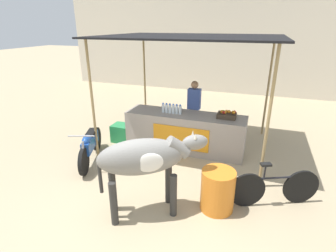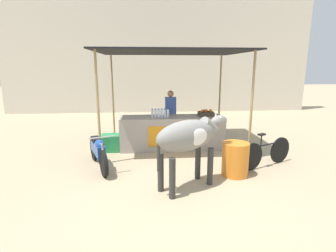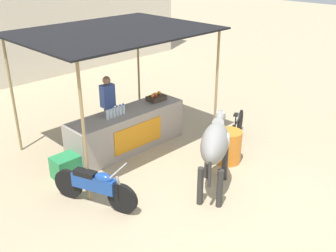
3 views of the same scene
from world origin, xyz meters
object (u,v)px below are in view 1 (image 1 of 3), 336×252
fruit_crate (227,115)px  motorcycle_parked (90,145)px  cooler_box (124,133)px  bicycle_leaning (274,188)px  stall_counter (185,132)px  cow (145,159)px  water_barrel (218,190)px  vendor_behind_counter (194,110)px

fruit_crate → motorcycle_parked: fruit_crate is taller
cooler_box → bicycle_leaning: (3.86, -1.55, 0.11)m
stall_counter → cow: (0.08, -2.59, 0.55)m
cooler_box → water_barrel: water_barrel is taller
vendor_behind_counter → bicycle_leaning: size_ratio=1.09×
motorcycle_parked → bicycle_leaning: size_ratio=1.13×
vendor_behind_counter → bicycle_leaning: (2.10, -2.40, -0.50)m
stall_counter → fruit_crate: size_ratio=6.82×
cooler_box → cow: 3.19m
fruit_crate → cooler_box: 2.87m
water_barrel → vendor_behind_counter: bearing=112.3°
cooler_box → cow: bearing=-54.0°
cow → bicycle_leaning: 2.36m
cooler_box → stall_counter: bearing=3.2°
stall_counter → vendor_behind_counter: (0.03, 0.75, 0.37)m
fruit_crate → motorcycle_parked: bearing=-153.8°
stall_counter → cooler_box: 1.76m
cooler_box → bicycle_leaning: bicycle_leaning is taller
stall_counter → cooler_box: stall_counter is taller
motorcycle_parked → bicycle_leaning: 4.04m
stall_counter → cow: bearing=-88.3°
stall_counter → bicycle_leaning: size_ratio=1.98×
water_barrel → motorcycle_parked: (-3.10, 0.72, 0.05)m
water_barrel → cow: bearing=-156.2°
vendor_behind_counter → motorcycle_parked: (-1.93, -2.13, -0.42)m
cow → stall_counter: bearing=91.7°
vendor_behind_counter → bicycle_leaning: bearing=-48.8°
cooler_box → bicycle_leaning: bearing=-21.8°
water_barrel → bicycle_leaning: bearing=26.1°
bicycle_leaning → stall_counter: bearing=142.2°
stall_counter → fruit_crate: 1.16m
vendor_behind_counter → water_barrel: vendor_behind_counter is taller
vendor_behind_counter → stall_counter: bearing=-92.0°
cooler_box → bicycle_leaning: 4.16m
cow → cooler_box: bearing=126.0°
cow → bicycle_leaning: size_ratio=1.14×
stall_counter → cooler_box: bearing=-176.8°
fruit_crate → water_barrel: 2.26m
water_barrel → fruit_crate: bearing=95.0°
cow → fruit_crate: bearing=70.6°
stall_counter → motorcycle_parked: 2.35m
water_barrel → bicycle_leaning: 1.03m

